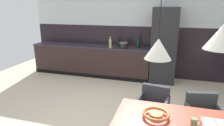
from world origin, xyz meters
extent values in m
cube|color=black|center=(0.00, 2.89, 0.73)|extent=(6.56, 0.12, 1.45)
cube|color=silver|center=(0.00, 2.89, 2.18)|extent=(6.56, 0.12, 1.45)
cube|color=#2F2120|center=(-1.38, 2.53, 0.42)|extent=(3.50, 0.60, 0.85)
cube|color=#322C36|center=(-1.38, 2.53, 0.87)|extent=(3.53, 0.63, 0.04)
cube|color=black|center=(-1.38, 2.22, 0.05)|extent=(3.50, 0.01, 0.10)
cube|color=#232326|center=(0.71, 2.53, 0.99)|extent=(0.65, 0.60, 1.99)
cube|color=#D94630|center=(1.02, -0.66, 0.71)|extent=(1.53, 0.79, 0.03)
cylinder|color=#D84C2A|center=(0.29, -0.30, 0.35)|extent=(0.04, 0.04, 0.70)
cube|color=#32373C|center=(0.64, 0.13, 0.42)|extent=(0.55, 0.53, 0.06)
cube|color=#323138|center=(0.68, 0.33, 0.60)|extent=(0.46, 0.15, 0.29)
cube|color=#363A3B|center=(0.86, 0.10, 0.52)|extent=(0.12, 0.42, 0.14)
cube|color=#36383E|center=(0.43, 0.17, 0.52)|extent=(0.12, 0.42, 0.14)
cylinder|color=black|center=(0.42, -0.02, 0.20)|extent=(0.02, 0.02, 0.39)
cylinder|color=black|center=(0.87, 0.29, 0.20)|extent=(0.02, 0.02, 0.39)
cylinder|color=black|center=(0.48, 0.35, 0.20)|extent=(0.02, 0.02, 0.39)
cube|color=#32373C|center=(1.41, 0.03, 0.41)|extent=(0.56, 0.55, 0.06)
cube|color=#2F3437|center=(1.37, 0.23, 0.59)|extent=(0.46, 0.17, 0.31)
cube|color=#2F383E|center=(1.63, 0.07, 0.51)|extent=(0.13, 0.42, 0.14)
cube|color=#2E3B3C|center=(1.20, -0.01, 0.51)|extent=(0.13, 0.42, 0.14)
cylinder|color=black|center=(1.57, 0.26, 0.19)|extent=(0.02, 0.02, 0.38)
cylinder|color=black|center=(1.18, 0.18, 0.19)|extent=(0.02, 0.02, 0.38)
cylinder|color=#B2662D|center=(0.74, -0.65, 0.75)|extent=(0.16, 0.16, 0.05)
torus|color=#AB6A2E|center=(0.74, -0.65, 0.77)|extent=(0.33, 0.33, 0.04)
cube|color=white|center=(1.33, -0.61, 0.73)|extent=(0.15, 0.21, 0.01)
cube|color=white|center=(1.48, -0.61, 0.73)|extent=(0.15, 0.21, 0.01)
cube|color=#4C7F4C|center=(1.41, -0.61, 0.74)|extent=(0.01, 0.21, 0.00)
cylinder|color=#5B8456|center=(1.15, -0.73, 0.78)|extent=(0.07, 0.07, 0.10)
torus|color=#5B8456|center=(1.20, -0.73, 0.78)|extent=(0.07, 0.01, 0.07)
cylinder|color=black|center=(-0.36, 2.41, 0.96)|extent=(0.23, 0.23, 0.15)
cylinder|color=gray|center=(-0.36, 2.41, 1.04)|extent=(0.24, 0.24, 0.01)
sphere|color=black|center=(-0.36, 2.41, 1.06)|extent=(0.02, 0.02, 0.02)
cylinder|color=tan|center=(-0.71, 2.32, 1.01)|extent=(0.07, 0.07, 0.25)
cylinder|color=tan|center=(-0.71, 2.32, 1.17)|extent=(0.04, 0.04, 0.08)
cylinder|color=#0F3319|center=(-0.57, 2.63, 0.99)|extent=(0.07, 0.07, 0.19)
cylinder|color=#0F3319|center=(-0.57, 2.63, 1.11)|extent=(0.03, 0.03, 0.06)
cylinder|color=#0F3319|center=(0.01, 2.57, 1.02)|extent=(0.07, 0.07, 0.26)
cylinder|color=#0F3319|center=(0.01, 2.57, 1.19)|extent=(0.03, 0.03, 0.08)
cone|color=silver|center=(0.71, -0.66, 1.56)|extent=(0.29, 0.29, 0.23)
cone|color=silver|center=(1.33, -0.61, 1.71)|extent=(0.34, 0.34, 0.26)
camera|label=1|loc=(0.81, -2.80, 2.01)|focal=31.52mm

